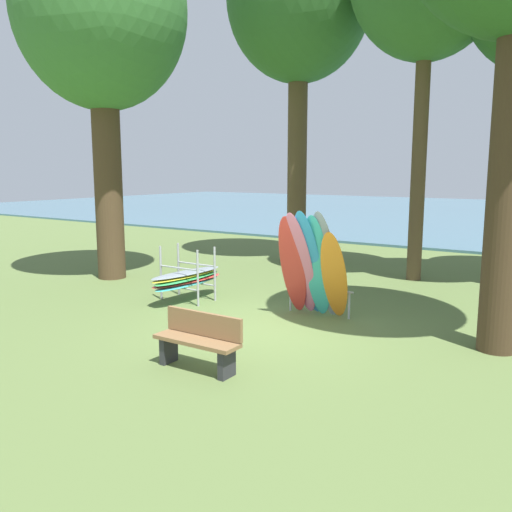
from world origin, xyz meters
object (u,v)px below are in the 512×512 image
tree_far_left_back (299,0)px  leaning_board_pile (313,267)px  tree_foreground_left (101,14)px  board_storage_rack (187,278)px  park_bench (199,340)px

tree_far_left_back → leaning_board_pile: 9.96m
tree_foreground_left → board_storage_rack: 7.34m
tree_foreground_left → park_bench: bearing=-31.7°
tree_foreground_left → board_storage_rack: (3.45, -0.80, -6.42)m
board_storage_rack → park_bench: bearing=-46.8°
tree_foreground_left → board_storage_rack: size_ratio=4.52×
leaning_board_pile → park_bench: size_ratio=1.58×
tree_far_left_back → board_storage_rack: (0.64, -6.19, -7.61)m
tree_far_left_back → park_bench: (3.64, -9.37, -7.68)m
tree_far_left_back → leaning_board_pile: size_ratio=4.90×
tree_far_left_back → board_storage_rack: size_ratio=5.08×
park_bench → leaning_board_pile: bearing=88.5°
board_storage_rack → leaning_board_pile: bearing=4.8°
leaning_board_pile → board_storage_rack: (-3.09, -0.26, -0.53)m
tree_far_left_back → board_storage_rack: bearing=-84.1°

